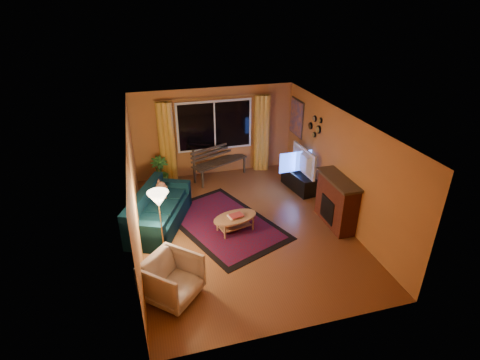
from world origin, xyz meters
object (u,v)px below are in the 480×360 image
object	(u,v)px
sofa	(159,210)
tv_console	(298,181)
armchair	(172,277)
coffee_table	(235,224)
bench	(220,170)
floor_lamp	(161,226)

from	to	relation	value
sofa	tv_console	distance (m)	3.81
armchair	coffee_table	distance (m)	2.29
coffee_table	tv_console	bearing A→B (deg)	34.45
bench	coffee_table	world-z (taller)	bench
bench	tv_console	world-z (taller)	bench
floor_lamp	coffee_table	size ratio (longest dim) A/B	1.47
armchair	floor_lamp	xyz separation A→B (m)	(-0.05, 1.15, 0.31)
armchair	floor_lamp	world-z (taller)	floor_lamp
armchair	tv_console	distance (m)	4.84
floor_lamp	tv_console	bearing A→B (deg)	27.93
sofa	coffee_table	xyz separation A→B (m)	(1.58, -0.65, -0.24)
bench	tv_console	size ratio (longest dim) A/B	1.42
armchair	floor_lamp	size ratio (longest dim) A/B	0.58
bench	coffee_table	distance (m)	2.71
tv_console	armchair	bearing A→B (deg)	-149.09
armchair	sofa	bearing A→B (deg)	43.86
floor_lamp	coffee_table	xyz separation A→B (m)	(1.60, 0.52, -0.56)
armchair	floor_lamp	bearing A→B (deg)	45.77
sofa	coffee_table	distance (m)	1.73
sofa	armchair	bearing A→B (deg)	-65.20
armchair	tv_console	xyz separation A→B (m)	(3.69, 3.13, -0.19)
bench	sofa	xyz separation A→B (m)	(-1.85, -2.05, 0.17)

